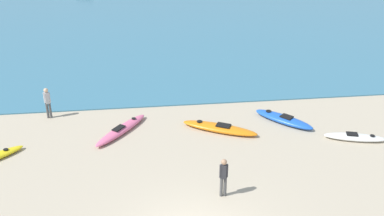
{
  "coord_description": "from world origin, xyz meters",
  "views": [
    {
      "loc": [
        -1.42,
        -10.81,
        9.9
      ],
      "look_at": [
        0.96,
        8.66,
        0.5
      ],
      "focal_mm": 42.0,
      "sensor_mm": 36.0,
      "label": 1
    }
  ],
  "objects_px": {
    "kayak_on_sand_0": "(220,128)",
    "person_near_foreground": "(224,175)",
    "kayak_on_sand_2": "(284,119)",
    "person_near_waterline": "(47,101)",
    "kayak_on_sand_3": "(121,130)",
    "kayak_on_sand_1": "(355,137)"
  },
  "relations": [
    {
      "from": "kayak_on_sand_1",
      "to": "person_near_foreground",
      "type": "distance_m",
      "value": 7.38
    },
    {
      "from": "kayak_on_sand_1",
      "to": "kayak_on_sand_3",
      "type": "distance_m",
      "value": 10.48
    },
    {
      "from": "person_near_waterline",
      "to": "kayak_on_sand_2",
      "type": "bearing_deg",
      "value": -9.46
    },
    {
      "from": "kayak_on_sand_3",
      "to": "person_near_foreground",
      "type": "xyz_separation_m",
      "value": [
        3.75,
        -5.24,
        0.73
      ]
    },
    {
      "from": "kayak_on_sand_2",
      "to": "person_near_waterline",
      "type": "distance_m",
      "value": 11.35
    },
    {
      "from": "kayak_on_sand_3",
      "to": "person_near_foreground",
      "type": "height_order",
      "value": "person_near_foreground"
    },
    {
      "from": "kayak_on_sand_3",
      "to": "person_near_waterline",
      "type": "height_order",
      "value": "person_near_waterline"
    },
    {
      "from": "kayak_on_sand_0",
      "to": "person_near_foreground",
      "type": "xyz_separation_m",
      "value": [
        -0.75,
        -4.85,
        0.73
      ]
    },
    {
      "from": "kayak_on_sand_0",
      "to": "kayak_on_sand_3",
      "type": "xyz_separation_m",
      "value": [
        -4.49,
        0.39,
        -0.01
      ]
    },
    {
      "from": "kayak_on_sand_3",
      "to": "person_near_waterline",
      "type": "bearing_deg",
      "value": 150.82
    },
    {
      "from": "kayak_on_sand_0",
      "to": "kayak_on_sand_1",
      "type": "bearing_deg",
      "value": -14.87
    },
    {
      "from": "kayak_on_sand_0",
      "to": "person_near_foreground",
      "type": "bearing_deg",
      "value": -98.74
    },
    {
      "from": "kayak_on_sand_3",
      "to": "person_near_waterline",
      "type": "xyz_separation_m",
      "value": [
        -3.5,
        1.95,
        0.74
      ]
    },
    {
      "from": "kayak_on_sand_0",
      "to": "person_near_waterline",
      "type": "relative_size",
      "value": 2.24
    },
    {
      "from": "kayak_on_sand_1",
      "to": "person_near_waterline",
      "type": "relative_size",
      "value": 1.75
    },
    {
      "from": "kayak_on_sand_2",
      "to": "person_near_waterline",
      "type": "xyz_separation_m",
      "value": [
        -11.18,
        1.86,
        0.73
      ]
    },
    {
      "from": "kayak_on_sand_0",
      "to": "kayak_on_sand_1",
      "type": "distance_m",
      "value": 6.01
    },
    {
      "from": "kayak_on_sand_0",
      "to": "person_near_waterline",
      "type": "height_order",
      "value": "person_near_waterline"
    },
    {
      "from": "kayak_on_sand_0",
      "to": "kayak_on_sand_1",
      "type": "xyz_separation_m",
      "value": [
        5.81,
        -1.54,
        -0.02
      ]
    },
    {
      "from": "person_near_waterline",
      "to": "kayak_on_sand_0",
      "type": "bearing_deg",
      "value": -16.38
    },
    {
      "from": "kayak_on_sand_1",
      "to": "kayak_on_sand_3",
      "type": "relative_size",
      "value": 0.86
    },
    {
      "from": "kayak_on_sand_0",
      "to": "kayak_on_sand_2",
      "type": "bearing_deg",
      "value": 8.68
    }
  ]
}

